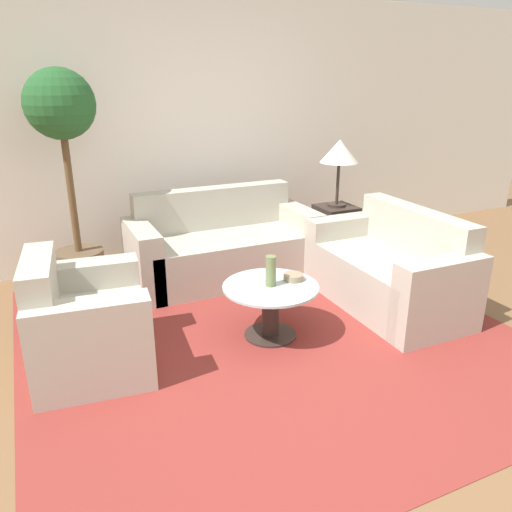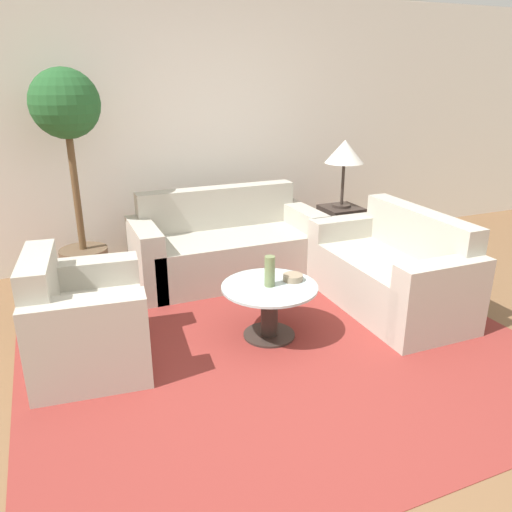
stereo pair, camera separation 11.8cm
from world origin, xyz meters
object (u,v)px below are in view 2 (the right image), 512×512
(vase, at_px, (270,271))
(bowl, at_px, (293,277))
(loveseat, at_px, (394,274))
(coffee_table, at_px, (269,304))
(armchair, at_px, (81,325))
(sofa_main, at_px, (226,248))
(table_lamp, at_px, (345,153))
(potted_plant, at_px, (71,151))

(vase, relative_size, bowl, 1.53)
(loveseat, bearing_deg, bowl, -85.39)
(coffee_table, bearing_deg, armchair, 173.29)
(sofa_main, xyz_separation_m, loveseat, (1.06, -1.17, 0.00))
(armchair, xyz_separation_m, bowl, (1.49, -0.13, 0.15))
(sofa_main, relative_size, loveseat, 1.21)
(coffee_table, bearing_deg, table_lamp, 40.94)
(armchair, height_order, loveseat, loveseat)
(armchair, distance_m, vase, 1.32)
(loveseat, bearing_deg, potted_plant, -120.63)
(armchair, height_order, vase, armchair)
(loveseat, distance_m, table_lamp, 1.34)
(armchair, height_order, coffee_table, armchair)
(potted_plant, height_order, bowl, potted_plant)
(table_lamp, relative_size, vase, 2.91)
(loveseat, bearing_deg, sofa_main, -137.11)
(loveseat, relative_size, vase, 6.45)
(coffee_table, height_order, vase, vase)
(armchair, bearing_deg, vase, -90.58)
(coffee_table, bearing_deg, potted_plant, 127.38)
(sofa_main, xyz_separation_m, potted_plant, (-1.27, 0.25, 0.95))
(sofa_main, relative_size, table_lamp, 2.67)
(coffee_table, relative_size, bowl, 4.74)
(sofa_main, distance_m, vase, 1.28)
(potted_plant, bearing_deg, sofa_main, -11.21)
(coffee_table, height_order, bowl, bowl)
(bowl, bearing_deg, potted_plant, 132.28)
(loveseat, height_order, table_lamp, table_lamp)
(sofa_main, relative_size, vase, 7.79)
(potted_plant, bearing_deg, bowl, -47.72)
(loveseat, height_order, coffee_table, loveseat)
(sofa_main, distance_m, armchair, 1.79)
(potted_plant, bearing_deg, loveseat, -31.44)
(armchair, distance_m, coffee_table, 1.30)
(bowl, bearing_deg, loveseat, 3.79)
(sofa_main, relative_size, armchair, 1.84)
(potted_plant, relative_size, vase, 8.45)
(armchair, bearing_deg, bowl, -88.79)
(sofa_main, xyz_separation_m, vase, (-0.12, -1.26, 0.24))
(coffee_table, height_order, table_lamp, table_lamp)
(table_lamp, bearing_deg, vase, -139.07)
(coffee_table, xyz_separation_m, vase, (-0.00, -0.00, 0.26))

